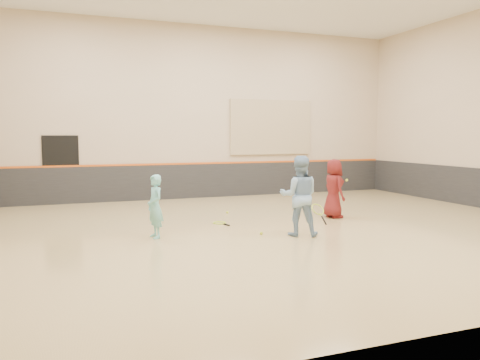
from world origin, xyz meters
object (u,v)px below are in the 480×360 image
object	(u,v)px
girl	(155,206)
young_man	(334,188)
spare_racket	(219,222)
instructor	(299,196)

from	to	relation	value
girl	young_man	bearing A→B (deg)	88.78
spare_racket	instructor	bearing A→B (deg)	-58.20
instructor	spare_racket	world-z (taller)	instructor
instructor	young_man	xyz separation A→B (m)	(1.92, 1.70, -0.10)
instructor	spare_racket	xyz separation A→B (m)	(-1.21, 1.96, -0.86)
young_man	instructor	bearing A→B (deg)	132.90
instructor	girl	bearing A→B (deg)	8.05
instructor	spare_racket	distance (m)	2.46
spare_racket	girl	bearing A→B (deg)	-148.47
young_man	spare_racket	distance (m)	3.24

